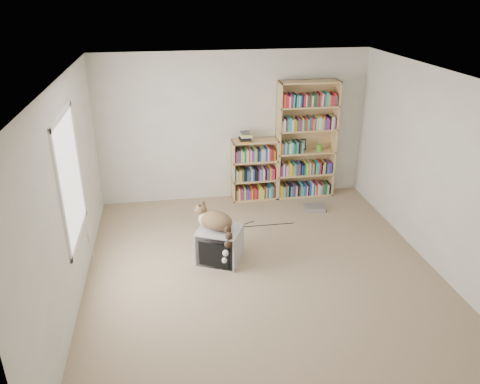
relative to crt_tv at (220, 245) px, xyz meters
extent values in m
cube|color=#9D876A|center=(0.51, -0.42, -0.24)|extent=(4.50, 5.00, 0.01)
cube|color=silver|center=(0.51, 2.08, 1.01)|extent=(4.50, 0.02, 2.50)
cube|color=silver|center=(0.51, -2.92, 1.01)|extent=(4.50, 0.02, 2.50)
cube|color=silver|center=(-1.74, -0.42, 1.01)|extent=(0.02, 5.00, 2.50)
cube|color=silver|center=(2.76, -0.42, 1.01)|extent=(0.02, 5.00, 2.50)
cube|color=white|center=(0.51, -0.42, 2.26)|extent=(4.50, 5.00, 0.02)
cube|color=white|center=(-1.73, -0.22, 1.16)|extent=(0.02, 1.22, 1.52)
cube|color=#AAAAAD|center=(0.00, 0.00, 0.00)|extent=(0.70, 0.68, 0.48)
cube|color=black|center=(-0.10, -0.22, 0.00)|extent=(0.47, 0.24, 0.44)
cube|color=black|center=(-0.11, -0.23, -0.01)|extent=(0.37, 0.18, 0.33)
cube|color=black|center=(0.04, 0.09, -0.01)|extent=(0.41, 0.38, 0.29)
ellipsoid|color=#332115|center=(-0.04, 0.01, 0.36)|extent=(0.55, 0.53, 0.25)
ellipsoid|color=#332115|center=(0.05, -0.06, 0.35)|extent=(0.31, 0.31, 0.19)
ellipsoid|color=tan|center=(-0.18, 0.09, 0.35)|extent=(0.25, 0.25, 0.21)
ellipsoid|color=#332115|center=(-0.22, 0.14, 0.47)|extent=(0.22, 0.22, 0.16)
sphere|color=beige|center=(-0.27, 0.18, 0.45)|extent=(0.09, 0.09, 0.06)
cone|color=black|center=(-0.24, 0.11, 0.55)|extent=(0.09, 0.09, 0.08)
cone|color=black|center=(-0.19, 0.18, 0.55)|extent=(0.09, 0.09, 0.08)
cube|color=tan|center=(1.24, 1.92, 0.77)|extent=(0.02, 0.30, 2.01)
cube|color=tan|center=(2.22, 1.92, 0.77)|extent=(0.02, 0.30, 2.01)
cube|color=tan|center=(1.73, 2.06, 0.77)|extent=(1.00, 0.03, 2.01)
cube|color=tan|center=(1.73, 1.92, 1.76)|extent=(1.00, 0.30, 0.02)
cube|color=tan|center=(1.73, 1.92, -0.22)|extent=(1.00, 0.30, 0.03)
cube|color=tan|center=(1.73, 1.92, 0.17)|extent=(1.00, 0.30, 0.03)
cube|color=tan|center=(1.73, 1.92, 0.57)|extent=(1.00, 0.30, 0.02)
cube|color=tan|center=(1.73, 1.92, 0.97)|extent=(1.00, 0.30, 0.02)
cube|color=tan|center=(1.73, 1.92, 1.36)|extent=(1.00, 0.30, 0.02)
cube|color=red|center=(1.73, 1.92, -0.12)|extent=(0.92, 0.24, 0.19)
cube|color=#1A46AD|center=(1.73, 1.92, 0.28)|extent=(0.92, 0.24, 0.19)
cube|color=#116530|center=(1.73, 1.92, 0.68)|extent=(0.92, 0.24, 0.19)
cube|color=beige|center=(1.73, 1.92, 1.07)|extent=(0.92, 0.24, 0.19)
cube|color=black|center=(1.73, 1.92, 1.47)|extent=(0.92, 0.24, 0.19)
cube|color=tan|center=(0.47, 1.92, 0.29)|extent=(0.02, 0.30, 1.06)
cube|color=tan|center=(1.22, 1.92, 0.29)|extent=(0.02, 0.30, 1.06)
cube|color=tan|center=(0.84, 2.06, 0.29)|extent=(0.77, 0.03, 1.06)
cube|color=tan|center=(0.84, 1.92, 0.81)|extent=(0.77, 0.30, 0.02)
cube|color=tan|center=(0.84, 1.92, -0.22)|extent=(0.77, 0.30, 0.03)
cube|color=tan|center=(0.84, 1.92, 0.12)|extent=(0.77, 0.30, 0.03)
cube|color=tan|center=(0.84, 1.92, 0.47)|extent=(0.77, 0.30, 0.02)
cube|color=red|center=(0.84, 1.92, -0.12)|extent=(0.69, 0.24, 0.19)
cube|color=#1A46AD|center=(0.84, 1.92, 0.23)|extent=(0.69, 0.24, 0.19)
cube|color=#116530|center=(0.84, 1.92, 0.57)|extent=(0.69, 0.24, 0.19)
cube|color=red|center=(0.67, 1.89, 0.90)|extent=(0.19, 0.24, 0.16)
cylinder|color=#519B2C|center=(1.97, 1.92, 0.64)|extent=(0.10, 0.10, 0.11)
cube|color=black|center=(1.69, 2.02, 0.67)|extent=(0.14, 0.05, 0.18)
cube|color=#ADADB2|center=(1.74, 1.27, -0.20)|extent=(0.37, 0.29, 0.08)
cube|color=silver|center=(-1.73, 0.35, 0.08)|extent=(0.01, 0.08, 0.13)
camera|label=1|loc=(-0.61, -5.42, 3.18)|focal=35.00mm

